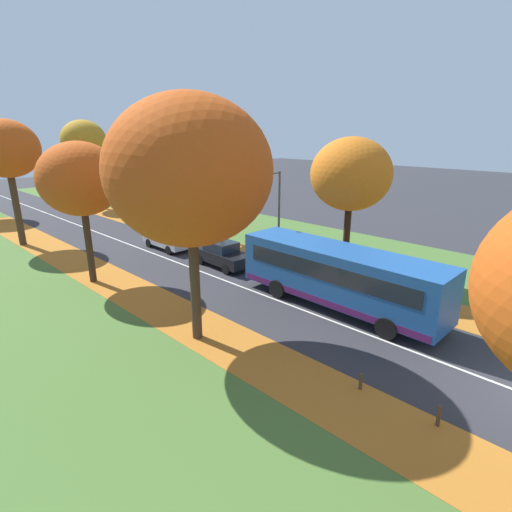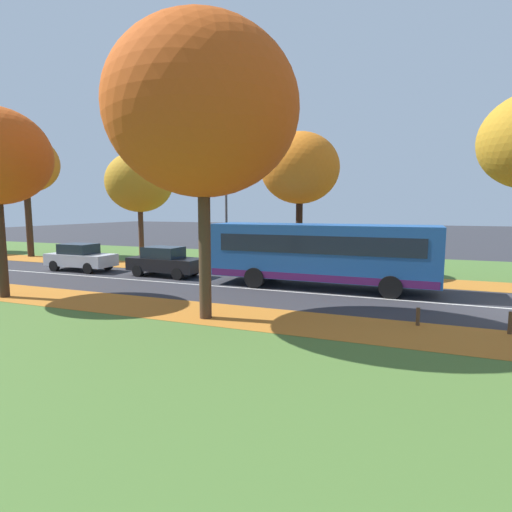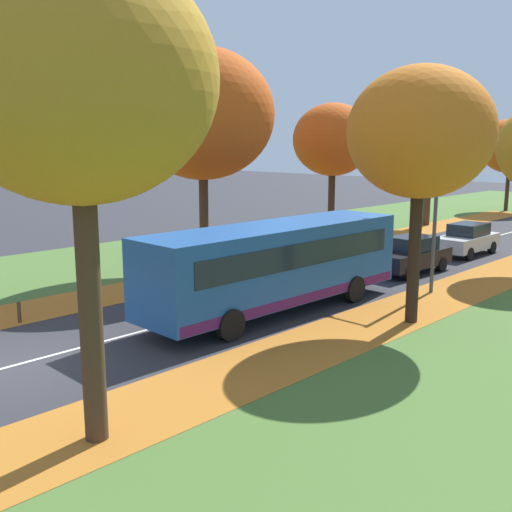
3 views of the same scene
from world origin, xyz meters
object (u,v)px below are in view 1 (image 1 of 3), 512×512
Objects in this scene: tree_left_far at (6,150)px; car_silver_following at (167,238)px; streetlamp_right at (275,209)px; car_black_lead at (222,254)px; tree_right_near at (351,175)px; tree_right_mid at (220,170)px; bollard_second at (439,416)px; tree_left_mid at (80,180)px; bollard_third at (361,382)px; tree_right_distant at (84,141)px; bus at (339,275)px; tree_right_far at (144,144)px; tree_left_near at (189,172)px.

tree_left_far reaches higher than car_silver_following.
streetlamp_right is 4.43m from car_black_lead.
tree_right_near is 1.07× the size of tree_right_mid.
tree_left_mid is at bearing 95.50° from bollard_second.
tree_right_distant is at bearing 77.62° from bollard_third.
tree_right_mid is 12.80× the size of bollard_third.
bus reaches higher than car_silver_following.
bollard_second is (-8.55, -41.67, -6.82)m from tree_right_distant.
tree_right_far is 24.59m from bus.
bus is 14.58m from car_silver_following.
tree_right_near is (10.61, -0.44, -0.90)m from tree_left_near.
tree_right_far is 11.78m from car_silver_following.
bollard_third is 19.41m from car_silver_following.
tree_right_far is at bearing -87.10° from tree_right_distant.
streetlamp_right reaches higher than car_silver_following.
tree_right_near is 6.20m from bus.
tree_right_distant is (-0.40, 32.82, 1.20)m from tree_right_near.
tree_right_near is at bearing -90.45° from tree_right_far.
tree_right_mid is at bearing -88.66° from tree_right_distant.
car_black_lead is 1.01× the size of car_silver_following.
tree_right_near is 1.90× the size of car_silver_following.
tree_right_near is at bearing 28.08° from bus.
car_black_lead is (-3.81, 6.57, -5.15)m from tree_right_near.
tree_right_mid is at bearing -42.33° from tree_left_far.
tree_right_mid is 1.75× the size of car_black_lead.
tree_left_mid reaches higher than bollard_third.
tree_left_near is 9.55m from bollard_third.
tree_right_distant reaches higher than tree_right_far.
car_silver_following is at bearing -51.17° from tree_left_far.
tree_left_mid is at bearing 137.38° from tree_right_near.
streetlamp_right is 1.40× the size of car_black_lead.
tree_left_mid is 16.00m from tree_right_far.
tree_right_mid is 0.72× the size of bus.
streetlamp_right is (-1.74, 3.96, -2.22)m from tree_right_near.
tree_left_near is 1.61× the size of streetlamp_right.
bollard_second is 0.16× the size of car_silver_following.
tree_right_far is 30.06m from bollard_third.
bollard_third is at bearing -125.22° from streetlamp_right.
bollard_second is at bearing -135.36° from tree_right_near.
bus is at bearing -89.98° from car_silver_following.
tree_right_distant reaches higher than car_silver_following.
bollard_third is (-9.16, -27.82, -6.78)m from tree_right_far.
tree_left_near is 9.52m from tree_left_mid.
bollard_second is at bearing -79.89° from tree_left_near.
tree_right_mid reaches higher than car_silver_following.
tree_left_mid is (-0.15, 9.46, -1.06)m from tree_left_near.
tree_left_near reaches higher than tree_right_mid.
tree_left_mid is 1.04× the size of tree_right_mid.
tree_right_distant reaches higher than tree_left_mid.
tree_right_distant is 13.63× the size of bollard_second.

